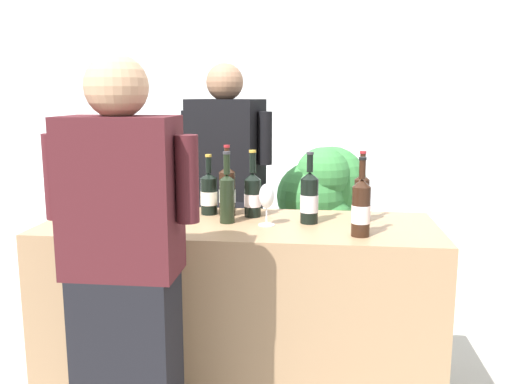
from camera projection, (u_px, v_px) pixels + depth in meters
wall_back at (279, 107)px, 5.02m from camera, size 8.00×0.10×2.80m
counter at (239, 315)px, 2.65m from camera, size 1.85×0.66×0.92m
wine_bottle_0 at (253, 194)px, 2.68m from camera, size 0.08×0.08×0.33m
wine_bottle_1 at (144, 188)px, 2.78m from camera, size 0.08×0.08×0.33m
wine_bottle_2 at (227, 191)px, 2.70m from camera, size 0.08×0.08×0.35m
wine_bottle_3 at (227, 196)px, 2.55m from camera, size 0.07×0.07×0.34m
wine_bottle_4 at (111, 192)px, 2.65m from camera, size 0.08×0.08×0.35m
wine_bottle_5 at (124, 189)px, 2.81m from camera, size 0.07×0.07×0.32m
wine_bottle_6 at (309, 198)px, 2.54m from camera, size 0.08×0.08×0.34m
wine_bottle_7 at (209, 194)px, 2.73m from camera, size 0.08×0.08×0.30m
wine_bottle_8 at (361, 208)px, 2.31m from camera, size 0.08×0.08×0.34m
wine_bottle_9 at (362, 196)px, 2.56m from camera, size 0.07×0.07×0.34m
wine_glass at (267, 198)px, 2.50m from camera, size 0.08×0.08×0.19m
person_server at (226, 212)px, 3.23m from camera, size 0.56×0.35×1.70m
person_guest at (126, 293)px, 1.96m from camera, size 0.55×0.24×1.66m
potted_shrub at (322, 202)px, 3.51m from camera, size 0.58×0.57×1.20m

